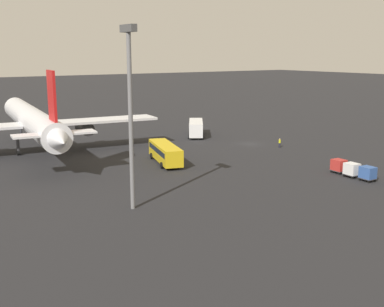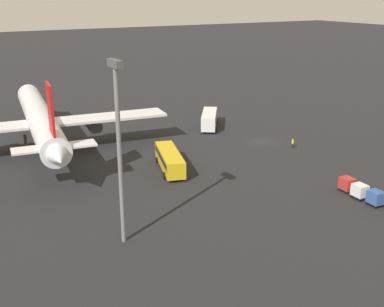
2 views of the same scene
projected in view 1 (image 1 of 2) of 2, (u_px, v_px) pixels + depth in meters
name	position (u px, v px, depth m)	size (l,w,h in m)	color
ground_plane	(249.00, 144.00, 94.14)	(600.00, 600.00, 0.00)	#232326
airplane	(32.00, 121.00, 85.08)	(51.36, 44.78, 15.13)	silver
shuttle_bus_near	(196.00, 127.00, 102.64)	(10.23, 8.23, 3.23)	white
shuttle_bus_far	(165.00, 152.00, 77.60)	(12.02, 6.10, 3.04)	gold
worker_person	(280.00, 143.00, 90.36)	(0.38, 0.38, 1.74)	#1E1E2D
cargo_cart_blue	(368.00, 173.00, 66.57)	(2.08, 1.78, 2.06)	#38383D
cargo_cart_white	(352.00, 169.00, 68.68)	(2.08, 1.78, 2.06)	#38383D
cargo_cart_red	(339.00, 165.00, 71.04)	(2.08, 1.78, 2.06)	#38383D
light_pole	(130.00, 101.00, 52.60)	(2.80, 0.70, 20.45)	slate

